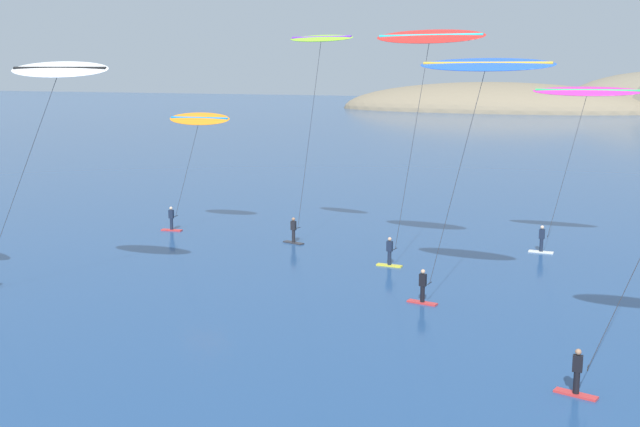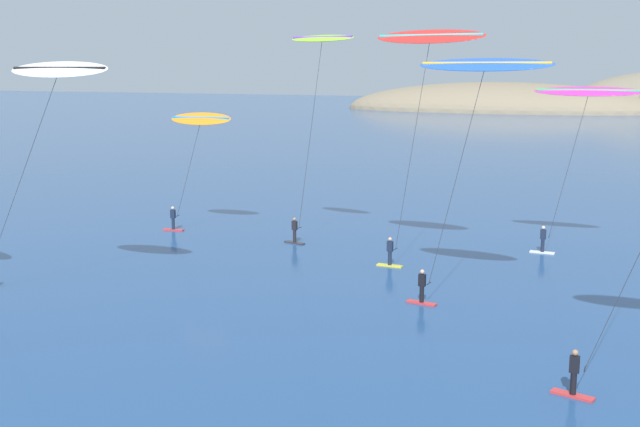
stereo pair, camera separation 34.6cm
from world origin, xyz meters
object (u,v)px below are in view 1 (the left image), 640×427
object	(u,v)px
kitesurfer_blue	(482,80)
kitesurfer_white	(52,87)
kitesurfer_magenta	(584,104)
kitesurfer_red	(427,51)
kitesurfer_orange	(197,129)
kitesurfer_lime	(318,62)

from	to	relation	value
kitesurfer_blue	kitesurfer_white	bearing A→B (deg)	-161.53
kitesurfer_magenta	kitesurfer_blue	xyz separation A→B (m)	(-3.36, -13.64, 1.55)
kitesurfer_blue	kitesurfer_white	distance (m)	19.85
kitesurfer_magenta	kitesurfer_blue	distance (m)	14.14
kitesurfer_red	kitesurfer_white	bearing A→B (deg)	-138.51
kitesurfer_magenta	kitesurfer_white	distance (m)	29.84
kitesurfer_red	kitesurfer_white	size ratio (longest dim) A/B	1.15
kitesurfer_blue	kitesurfer_orange	bearing A→B (deg)	153.43
kitesurfer_magenta	kitesurfer_white	bearing A→B (deg)	-138.05
kitesurfer_magenta	kitesurfer_white	size ratio (longest dim) A/B	0.88
kitesurfer_orange	kitesurfer_lime	size ratio (longest dim) A/B	0.63
kitesurfer_blue	kitesurfer_lime	bearing A→B (deg)	141.01
kitesurfer_orange	kitesurfer_magenta	size ratio (longest dim) A/B	0.81
kitesurfer_orange	kitesurfer_magenta	xyz separation A→B (m)	(24.82, 2.91, 2.03)
kitesurfer_orange	kitesurfer_lime	distance (m)	10.42
kitesurfer_orange	kitesurfer_magenta	world-z (taller)	kitesurfer_magenta
kitesurfer_magenta	kitesurfer_lime	xyz separation A→B (m)	(-15.46, -3.84, 2.46)
kitesurfer_blue	kitesurfer_lime	size ratio (longest dim) A/B	0.88
kitesurfer_magenta	kitesurfer_lime	distance (m)	16.12
kitesurfer_lime	kitesurfer_blue	bearing A→B (deg)	-38.99
kitesurfer_orange	kitesurfer_blue	bearing A→B (deg)	-26.57
kitesurfer_red	kitesurfer_magenta	bearing A→B (deg)	42.80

